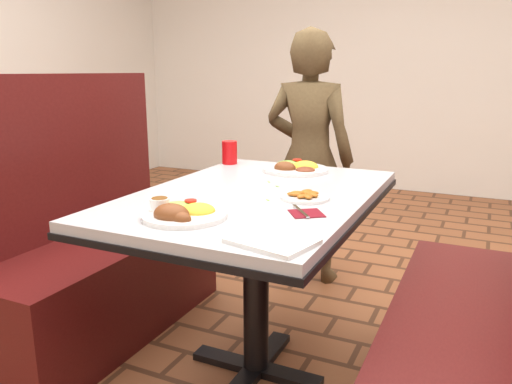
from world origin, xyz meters
TOP-DOWN VIEW (x-y plane):
  - dining_table at (0.00, 0.00)m, footprint 0.81×1.21m
  - booth_bench_left at (-0.80, 0.00)m, footprint 0.47×1.20m
  - booth_bench_right at (0.80, 0.00)m, footprint 0.47×1.20m
  - diner_person at (-0.15, 1.02)m, footprint 0.52×0.34m
  - near_dinner_plate at (-0.06, -0.40)m, footprint 0.26×0.26m
  - far_dinner_plate at (-0.00, 0.43)m, footprint 0.29×0.29m
  - plantain_plate at (0.20, -0.02)m, footprint 0.17×0.17m
  - maroon_napkin at (0.27, -0.19)m, footprint 0.14×0.14m
  - spoon_utensil at (0.24, -0.19)m, footprint 0.10×0.12m
  - red_tumbler at (-0.36, 0.47)m, footprint 0.07×0.07m
  - paper_napkin at (0.28, -0.49)m, footprint 0.24×0.20m
  - knife_utensil at (-0.09, -0.38)m, footprint 0.07×0.16m
  - fork_utensil at (-0.13, -0.43)m, footprint 0.02×0.16m
  - lettuce_shreds at (0.04, 0.06)m, footprint 0.28×0.32m

SIDE VIEW (x-z plane):
  - booth_bench_left at x=-0.80m, z-range -0.26..0.92m
  - booth_bench_right at x=0.80m, z-range -0.26..0.92m
  - dining_table at x=0.00m, z-range 0.28..1.03m
  - diner_person at x=-0.15m, z-range 0.00..1.41m
  - lettuce_shreds at x=0.04m, z-range 0.75..0.75m
  - maroon_napkin at x=0.27m, z-range 0.75..0.75m
  - spoon_utensil at x=0.24m, z-range 0.75..0.76m
  - paper_napkin at x=0.28m, z-range 0.75..0.76m
  - knife_utensil at x=-0.09m, z-range 0.76..0.76m
  - fork_utensil at x=-0.13m, z-range 0.76..0.76m
  - plantain_plate at x=0.20m, z-range 0.75..0.77m
  - far_dinner_plate at x=0.00m, z-range 0.74..0.81m
  - near_dinner_plate at x=-0.06m, z-range 0.74..0.82m
  - red_tumbler at x=-0.36m, z-range 0.75..0.86m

